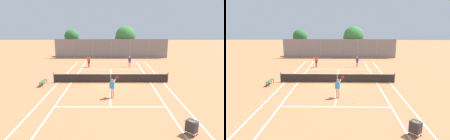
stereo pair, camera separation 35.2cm
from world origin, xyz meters
The scene contains 15 objects.
ground_plane centered at (0.00, 0.00, 0.00)m, with size 120.00×120.00×0.00m, color #C67047.
court_line_markings centered at (0.00, 0.00, 0.00)m, with size 11.10×23.90×0.01m.
tennis_net centered at (0.00, 0.00, 0.51)m, with size 12.00×0.10×1.07m.
ball_cart centered at (4.47, -10.21, 0.53)m, with size 0.76×0.77×0.96m.
player_near_side centered at (0.16, -4.52, 0.93)m, with size 0.81×0.70×1.77m.
player_far_left centered at (-3.18, 7.70, 0.93)m, with size 0.87×0.67×1.77m.
player_far_right centered at (2.66, 8.04, 0.91)m, with size 0.44×0.56×1.60m.
loose_tennis_ball_0 centered at (-5.19, -1.05, 0.03)m, with size 0.07×0.07×0.07m, color #D1DB33.
loose_tennis_ball_1 centered at (3.81, -10.44, 0.03)m, with size 0.07×0.07×0.07m, color #D1DB33.
loose_tennis_ball_2 centered at (1.39, -5.70, 0.03)m, with size 0.07×0.07×0.07m, color #D1DB33.
loose_tennis_ball_3 centered at (3.22, -5.52, 0.03)m, with size 0.07×0.07×0.07m, color #D1DB33.
courtside_bench centered at (-6.75, -0.96, 0.41)m, with size 0.36×1.50×0.47m.
back_fence centered at (0.00, 15.83, 1.71)m, with size 20.38×0.08×3.43m.
tree_behind_left centered at (-7.58, 18.66, 3.57)m, with size 2.80×2.80×5.09m.
tree_behind_right centered at (2.50, 18.08, 3.66)m, with size 3.91×3.81×5.70m.
Camera 2 is at (0.48, -20.12, 5.91)m, focal length 32.00 mm.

